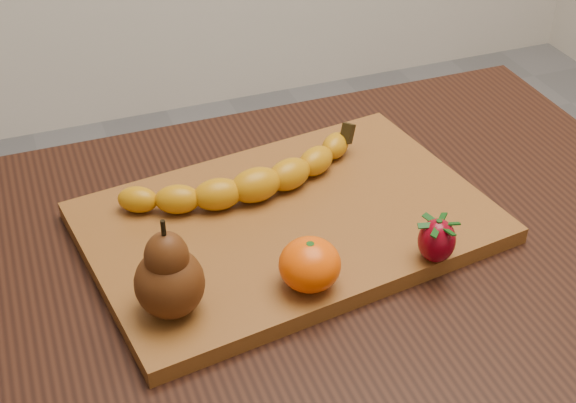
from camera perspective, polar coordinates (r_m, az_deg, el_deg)
name	(u,v)px	position (r m, az deg, el deg)	size (l,w,h in m)	color
table	(286,336)	(0.94, -0.13, -9.56)	(1.00, 0.70, 0.76)	black
cutting_board	(288,223)	(0.92, 0.00, -1.51)	(0.45, 0.30, 0.02)	brown
banana	(256,185)	(0.93, -2.32, 1.18)	(0.26, 0.07, 0.04)	#C68209
pear	(168,268)	(0.77, -8.54, -4.67)	(0.07, 0.07, 0.11)	#4F250C
mandarin	(310,264)	(0.81, 1.56, -4.50)	(0.06, 0.06, 0.05)	#FB5102
strawberry	(437,239)	(0.86, 10.55, -2.64)	(0.04, 0.04, 0.05)	maroon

